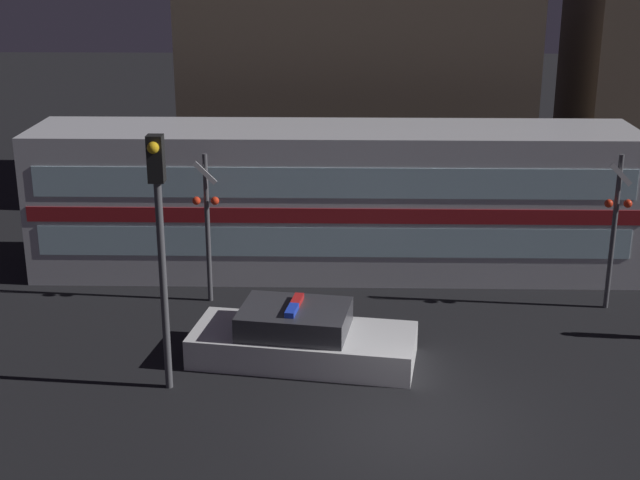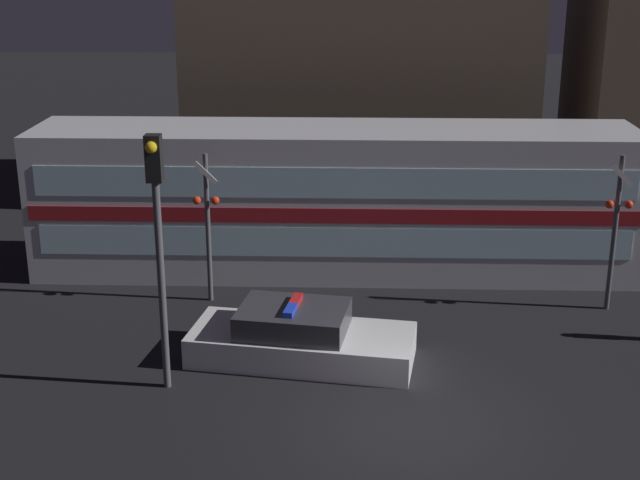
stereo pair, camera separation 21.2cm
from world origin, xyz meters
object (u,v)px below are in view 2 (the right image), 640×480
traffic_light_corner (158,225)px  crossing_signal_near (616,226)px  train (334,200)px  police_car (300,339)px

traffic_light_corner → crossing_signal_near: bearing=23.6°
train → traffic_light_corner: bearing=-114.7°
train → crossing_signal_near: train is taller
police_car → crossing_signal_near: (7.44, 3.05, 1.68)m
train → police_car: train is taller
crossing_signal_near → traffic_light_corner: size_ratio=0.75×
police_car → traffic_light_corner: (-2.64, -1.35, 2.98)m
train → police_car: (-0.63, -5.76, -1.49)m
police_car → crossing_signal_near: 8.22m
train → traffic_light_corner: size_ratio=3.09×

